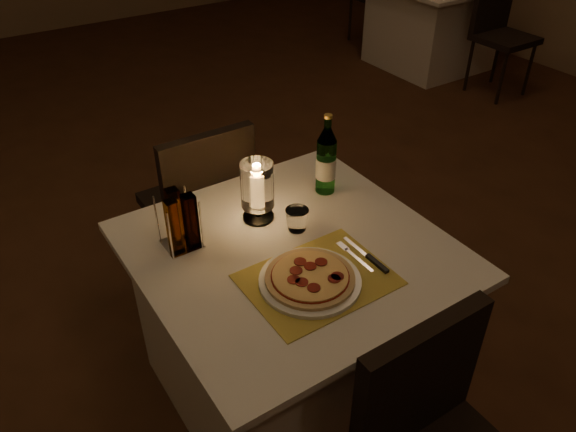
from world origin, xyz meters
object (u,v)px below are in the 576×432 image
main_table (291,324)px  chair_far (202,197)px  neighbor_table_right (432,25)px  plate (310,281)px  hurricane_candle (257,187)px  pizza (310,277)px  water_bottle (326,162)px  tumbler (297,220)px

main_table → chair_far: size_ratio=1.11×
main_table → neighbor_table_right: size_ratio=1.00×
chair_far → plate: chair_far is taller
hurricane_candle → neighbor_table_right: (3.14, 2.18, -0.50)m
main_table → hurricane_candle: hurricane_candle is taller
pizza → chair_far: bearing=86.8°
chair_far → plate: (-0.05, -0.89, 0.20)m
chair_far → pizza: bearing=-93.2°
plate → water_bottle: (0.36, 0.41, 0.12)m
main_table → plate: 0.42m
tumbler → neighbor_table_right: tumbler is taller
chair_far → plate: bearing=-93.2°
plate → tumbler: size_ratio=3.89×
chair_far → tumbler: bearing=-83.3°
pizza → water_bottle: size_ratio=0.87×
tumbler → hurricane_candle: size_ratio=0.36×
pizza → neighbor_table_right: 4.11m
main_table → pizza: (-0.05, -0.18, 0.39)m
pizza → tumbler: bearing=64.1°
plate → hurricane_candle: (0.05, 0.39, 0.12)m
main_table → chair_far: bearing=90.0°
plate → pizza: 0.02m
plate → neighbor_table_right: bearing=38.9°
plate → pizza: pizza is taller
chair_far → water_bottle: size_ratio=2.81×
plate → hurricane_candle: size_ratio=1.41×
chair_far → hurricane_candle: bearing=-90.4°
chair_far → hurricane_candle: (-0.00, -0.50, 0.32)m
water_bottle → neighbor_table_right: bearing=37.4°
main_table → pizza: bearing=-105.5°
main_table → water_bottle: size_ratio=3.12×
tumbler → water_bottle: bearing=32.6°
plate → hurricane_candle: hurricane_candle is taller
pizza → tumbler: (0.12, 0.26, 0.01)m
plate → tumbler: bearing=64.0°
water_bottle → neighbor_table_right: water_bottle is taller
chair_far → neighbor_table_right: chair_far is taller
tumbler → hurricane_candle: bearing=120.8°
water_bottle → hurricane_candle: (-0.31, -0.02, 0.00)m
neighbor_table_right → plate: bearing=-141.1°
pizza → neighbor_table_right: (3.19, 2.57, -0.39)m
pizza → water_bottle: (0.36, 0.41, 0.10)m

